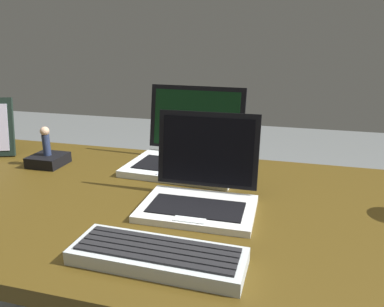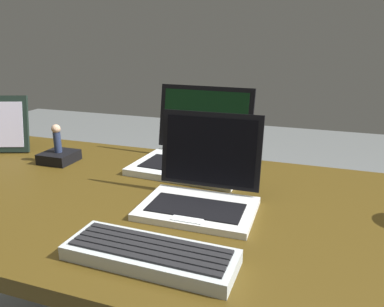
% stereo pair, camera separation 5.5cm
% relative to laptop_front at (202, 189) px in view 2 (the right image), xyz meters
% --- Properties ---
extents(desk, '(1.67, 0.78, 0.72)m').
position_rel_laptop_front_xyz_m(desk, '(-0.08, 0.01, -0.11)').
color(desk, '#44330F').
rests_on(desk, ground).
extents(laptop_front, '(0.27, 0.22, 0.22)m').
position_rel_laptop_front_xyz_m(laptop_front, '(0.00, 0.00, 0.00)').
color(laptop_front, silver).
rests_on(laptop_front, desk).
extents(laptop_rear, '(0.35, 0.29, 0.24)m').
position_rel_laptop_front_xyz_m(laptop_rear, '(-0.11, 0.27, 0.00)').
color(laptop_rear, silver).
rests_on(laptop_rear, desk).
extents(external_keyboard, '(0.32, 0.12, 0.03)m').
position_rel_laptop_front_xyz_m(external_keyboard, '(-0.02, -0.25, -0.03)').
color(external_keyboard, '#B5BFC0').
rests_on(external_keyboard, desk).
extents(photo_frame, '(0.17, 0.11, 0.20)m').
position_rel_laptop_front_xyz_m(photo_frame, '(-0.79, 0.20, 0.05)').
color(photo_frame, black).
rests_on(photo_frame, desk).
extents(figurine_stand, '(0.10, 0.10, 0.03)m').
position_rel_laptop_front_xyz_m(figurine_stand, '(-0.55, 0.16, -0.03)').
color(figurine_stand, black).
rests_on(figurine_stand, desk).
extents(figurine, '(0.03, 0.03, 0.09)m').
position_rel_laptop_front_xyz_m(figurine, '(-0.55, 0.16, 0.04)').
color(figurine, '#242F4F').
rests_on(figurine, figurine_stand).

